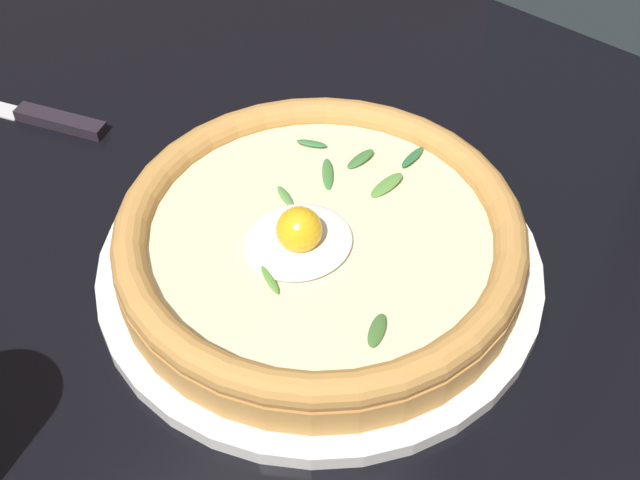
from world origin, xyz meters
TOP-DOWN VIEW (x-y plane):
  - ground_plane at (0.00, 0.00)m, footprint 2.40×2.40m
  - pizza_plate at (-0.04, -0.01)m, footprint 0.32×0.32m
  - pizza at (-0.04, -0.01)m, footprint 0.28×0.28m
  - table_knife at (0.02, -0.31)m, footprint 0.11×0.19m

SIDE VIEW (x-z plane):
  - ground_plane at x=0.00m, z-range -0.03..0.00m
  - table_knife at x=0.02m, z-range 0.00..0.01m
  - pizza_plate at x=-0.04m, z-range 0.00..0.01m
  - pizza at x=-0.04m, z-range 0.00..0.06m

